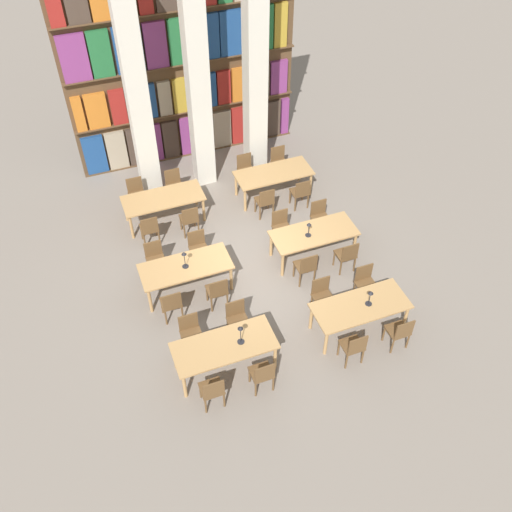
{
  "coord_description": "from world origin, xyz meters",
  "views": [
    {
      "loc": [
        -3.2,
        -8.66,
        9.65
      ],
      "look_at": [
        0.0,
        -0.24,
        0.67
      ],
      "focal_mm": 40.0,
      "sensor_mm": 36.0,
      "label": 1
    }
  ],
  "objects_px": {
    "chair_11": "(198,247)",
    "reading_table_4": "(163,200)",
    "reading_table_3": "(314,235)",
    "chair_14": "(347,255)",
    "reading_table_1": "(360,308)",
    "chair_21": "(246,169)",
    "chair_10": "(217,291)",
    "chair_20": "(265,201)",
    "chair_22": "(300,192)",
    "desk_lamp_2": "(184,257)",
    "reading_table_0": "(224,348)",
    "pillar_left": "(136,89)",
    "chair_13": "(281,226)",
    "chair_17": "(137,193)",
    "desk_lamp_1": "(370,296)",
    "pillar_center": "(197,78)",
    "desk_lamp_0": "(241,332)",
    "chair_15": "(320,216)",
    "reading_table_2": "(186,268)",
    "chair_23": "(279,161)",
    "chair_7": "(365,282)",
    "chair_19": "(174,185)",
    "chair_8": "(172,303)",
    "chair_6": "(400,332)",
    "chair_9": "(155,258)",
    "chair_4": "(354,347)",
    "chair_3": "(237,318)",
    "chair_12": "(306,266)",
    "chair_2": "(263,374)",
    "desk_lamp_3": "(309,227)",
    "chair_16": "(150,228)",
    "reading_table_5": "(274,175)",
    "chair_0": "(212,390)",
    "pillar_right": "(255,68)",
    "chair_1": "(191,332)"
  },
  "relations": [
    {
      "from": "reading_table_2",
      "to": "chair_23",
      "type": "distance_m",
      "value": 4.75
    },
    {
      "from": "reading_table_4",
      "to": "chair_17",
      "type": "xyz_separation_m",
      "value": [
        -0.54,
        0.72,
        -0.17
      ]
    },
    {
      "from": "chair_0",
      "to": "chair_22",
      "type": "height_order",
      "value": "same"
    },
    {
      "from": "chair_10",
      "to": "chair_16",
      "type": "height_order",
      "value": "same"
    },
    {
      "from": "chair_12",
      "to": "chair_16",
      "type": "distance_m",
      "value": 3.88
    },
    {
      "from": "pillar_center",
      "to": "desk_lamp_3",
      "type": "bearing_deg",
      "value": -70.93
    },
    {
      "from": "reading_table_0",
      "to": "chair_9",
      "type": "distance_m",
      "value": 3.09
    },
    {
      "from": "chair_1",
      "to": "desk_lamp_3",
      "type": "distance_m",
      "value": 3.64
    },
    {
      "from": "chair_7",
      "to": "pillar_right",
      "type": "bearing_deg",
      "value": -84.69
    },
    {
      "from": "chair_11",
      "to": "reading_table_4",
      "type": "distance_m",
      "value": 1.8
    },
    {
      "from": "chair_9",
      "to": "chair_4",
      "type": "bearing_deg",
      "value": 128.97
    },
    {
      "from": "chair_13",
      "to": "chair_11",
      "type": "bearing_deg",
      "value": -0.37
    },
    {
      "from": "pillar_center",
      "to": "desk_lamp_0",
      "type": "distance_m",
      "value": 6.54
    },
    {
      "from": "chair_21",
      "to": "chair_22",
      "type": "bearing_deg",
      "value": 124.24
    },
    {
      "from": "chair_15",
      "to": "desk_lamp_0",
      "type": "bearing_deg",
      "value": 44.11
    },
    {
      "from": "chair_8",
      "to": "pillar_left",
      "type": "bearing_deg",
      "value": 82.36
    },
    {
      "from": "chair_3",
      "to": "chair_4",
      "type": "distance_m",
      "value": 2.41
    },
    {
      "from": "chair_21",
      "to": "desk_lamp_1",
      "type": "bearing_deg",
      "value": 96.65
    },
    {
      "from": "pillar_left",
      "to": "chair_13",
      "type": "height_order",
      "value": "pillar_left"
    },
    {
      "from": "chair_7",
      "to": "pillar_left",
      "type": "bearing_deg",
      "value": -57.24
    },
    {
      "from": "desk_lamp_2",
      "to": "chair_20",
      "type": "relative_size",
      "value": 0.49
    },
    {
      "from": "reading_table_1",
      "to": "chair_21",
      "type": "bearing_deg",
      "value": 95.02
    },
    {
      "from": "chair_6",
      "to": "reading_table_2",
      "type": "bearing_deg",
      "value": 139.36
    },
    {
      "from": "reading_table_3",
      "to": "chair_13",
      "type": "distance_m",
      "value": 0.9
    },
    {
      "from": "chair_19",
      "to": "chair_20",
      "type": "relative_size",
      "value": 1.0
    },
    {
      "from": "pillar_left",
      "to": "reading_table_0",
      "type": "xyz_separation_m",
      "value": [
        0.04,
        -6.1,
        -2.34
      ]
    },
    {
      "from": "chair_11",
      "to": "reading_table_0",
      "type": "bearing_deg",
      "value": 82.99
    },
    {
      "from": "reading_table_0",
      "to": "desk_lamp_2",
      "type": "xyz_separation_m",
      "value": [
        -0.12,
        2.28,
        0.38
      ]
    },
    {
      "from": "reading_table_0",
      "to": "chair_17",
      "type": "distance_m",
      "value": 5.52
    },
    {
      "from": "chair_7",
      "to": "reading_table_3",
      "type": "relative_size",
      "value": 0.45
    },
    {
      "from": "chair_17",
      "to": "chair_11",
      "type": "bearing_deg",
      "value": 110.09
    },
    {
      "from": "reading_table_1",
      "to": "chair_15",
      "type": "distance_m",
      "value": 3.11
    },
    {
      "from": "reading_table_2",
      "to": "chair_20",
      "type": "relative_size",
      "value": 2.22
    },
    {
      "from": "chair_0",
      "to": "chair_12",
      "type": "distance_m",
      "value": 3.72
    },
    {
      "from": "chair_2",
      "to": "desk_lamp_3",
      "type": "bearing_deg",
      "value": 52.42
    },
    {
      "from": "chair_9",
      "to": "chair_15",
      "type": "relative_size",
      "value": 1.0
    },
    {
      "from": "pillar_left",
      "to": "chair_4",
      "type": "relative_size",
      "value": 6.67
    },
    {
      "from": "reading_table_0",
      "to": "chair_20",
      "type": "relative_size",
      "value": 2.22
    },
    {
      "from": "desk_lamp_2",
      "to": "chair_14",
      "type": "xyz_separation_m",
      "value": [
        3.59,
        -0.71,
        -0.55
      ]
    },
    {
      "from": "chair_14",
      "to": "reading_table_5",
      "type": "distance_m",
      "value": 3.23
    },
    {
      "from": "chair_17",
      "to": "chair_22",
      "type": "height_order",
      "value": "same"
    },
    {
      "from": "pillar_center",
      "to": "desk_lamp_2",
      "type": "height_order",
      "value": "pillar_center"
    },
    {
      "from": "chair_7",
      "to": "chair_19",
      "type": "distance_m",
      "value": 5.67
    },
    {
      "from": "pillar_center",
      "to": "reading_table_4",
      "type": "relative_size",
      "value": 3.0
    },
    {
      "from": "chair_12",
      "to": "chair_23",
      "type": "distance_m",
      "value": 4.02
    },
    {
      "from": "reading_table_3",
      "to": "chair_14",
      "type": "xyz_separation_m",
      "value": [
        0.51,
        -0.72,
        -0.17
      ]
    },
    {
      "from": "chair_10",
      "to": "chair_20",
      "type": "height_order",
      "value": "same"
    },
    {
      "from": "reading_table_1",
      "to": "chair_10",
      "type": "height_order",
      "value": "chair_10"
    },
    {
      "from": "reading_table_1",
      "to": "reading_table_2",
      "type": "bearing_deg",
      "value": 142.28
    },
    {
      "from": "desk_lamp_1",
      "to": "chair_11",
      "type": "xyz_separation_m",
      "value": [
        -2.71,
        3.09,
        -0.51
      ]
    }
  ]
}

